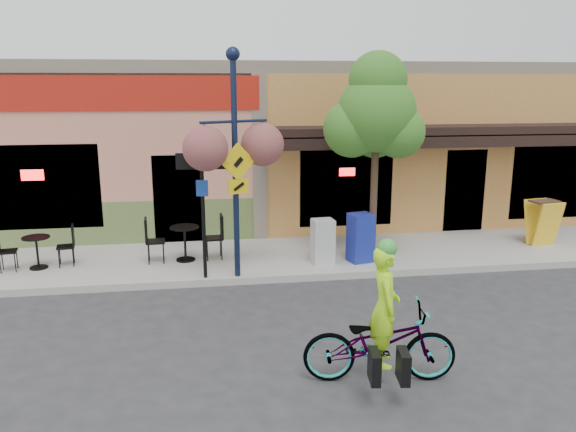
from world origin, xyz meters
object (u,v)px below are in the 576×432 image
at_px(lamp_post, 235,166).
at_px(newspaper_box_blue, 360,238).
at_px(cyclist_rider, 384,324).
at_px(bicycle, 380,343).
at_px(one_way_sign, 203,217).
at_px(street_tree, 375,158).
at_px(building, 278,139).
at_px(newspaper_box_grey, 323,241).

distance_m(lamp_post, newspaper_box_blue, 3.27).
bearing_deg(cyclist_rider, bicycle, 97.60).
xyz_separation_m(one_way_sign, street_tree, (3.68, 0.67, 1.01)).
distance_m(building, one_way_sign, 7.31).
distance_m(bicycle, street_tree, 5.35).
xyz_separation_m(building, newspaper_box_blue, (0.97, -6.29, -1.56)).
relative_size(cyclist_rider, newspaper_box_blue, 1.54).
height_order(building, cyclist_rider, building).
height_order(bicycle, newspaper_box_blue, newspaper_box_blue).
height_order(building, street_tree, street_tree).
bearing_deg(bicycle, newspaper_box_grey, 4.93).
distance_m(building, cyclist_rider, 11.09).
bearing_deg(lamp_post, newspaper_box_blue, -13.06).
relative_size(one_way_sign, newspaper_box_blue, 2.35).
height_order(building, newspaper_box_blue, building).
height_order(building, lamp_post, lamp_post).
xyz_separation_m(newspaper_box_grey, street_tree, (1.14, 0.10, 1.79)).
distance_m(building, newspaper_box_grey, 6.49).
height_order(one_way_sign, street_tree, street_tree).
bearing_deg(newspaper_box_grey, newspaper_box_blue, -5.47).
bearing_deg(newspaper_box_blue, lamp_post, 177.31).
bearing_deg(one_way_sign, newspaper_box_grey, 17.41).
relative_size(cyclist_rider, lamp_post, 0.37).
bearing_deg(building, bicycle, -90.46).
bearing_deg(lamp_post, one_way_sign, 155.38).
relative_size(bicycle, cyclist_rider, 1.26).
bearing_deg(bicycle, one_way_sign, 36.75).
relative_size(one_way_sign, newspaper_box_grey, 2.60).
distance_m(bicycle, newspaper_box_grey, 4.72).
xyz_separation_m(building, bicycle, (-0.09, -11.00, -1.71)).
bearing_deg(newspaper_box_grey, bicycle, -97.57).
height_order(newspaper_box_grey, street_tree, street_tree).
relative_size(lamp_post, newspaper_box_blue, 4.19).
relative_size(building, bicycle, 8.78).
xyz_separation_m(newspaper_box_blue, street_tree, (0.30, 0.11, 1.74)).
bearing_deg(building, lamp_post, -104.38).
relative_size(cyclist_rider, street_tree, 0.36).
xyz_separation_m(one_way_sign, newspaper_box_blue, (3.37, 0.56, -0.73)).
xyz_separation_m(building, cyclist_rider, (-0.04, -11.00, -1.42)).
bearing_deg(street_tree, one_way_sign, -169.68).
height_order(bicycle, one_way_sign, one_way_sign).
xyz_separation_m(building, one_way_sign, (-2.40, -6.85, -0.84)).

